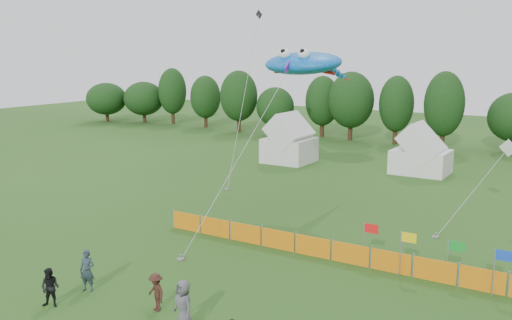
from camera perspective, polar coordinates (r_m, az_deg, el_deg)
The scene contains 13 objects.
ground at distance 22.89m, azimuth -8.27°, elevation -15.35°, with size 160.00×160.00×0.00m, color #234C16.
treeline at distance 61.93m, azimuth 20.84°, elevation 4.65°, with size 104.57×8.78×8.36m.
tent_left at distance 52.53m, azimuth 3.35°, elevation 1.78°, with size 4.15×4.15×3.66m.
tent_right at distance 49.48m, azimuth 16.18°, elevation 0.56°, with size 4.59×3.67×3.24m.
barrier_fence at distance 28.06m, azimuth 9.41°, elevation -9.25°, with size 21.90×0.06×1.00m.
flag_row at distance 26.78m, azimuth 16.80°, elevation -8.59°, with size 6.73×0.81×2.08m.
spectator_a at distance 25.64m, azimuth -16.53°, elevation -10.54°, with size 0.66×0.44×1.82m, color #273541.
spectator_b at distance 24.64m, azimuth -19.89°, elevation -11.92°, with size 0.78×0.61×1.60m, color black.
spectator_c at distance 23.27m, azimuth -9.98°, elevation -12.88°, with size 0.99×0.57×1.53m, color #3A1D17.
spectator_e at distance 21.55m, azimuth -7.25°, elevation -14.22°, with size 0.94×0.61×1.93m, color #4F4F55.
stingray_kite at distance 38.03m, azimuth 5.02°, elevation 9.59°, with size 6.08×20.44×10.30m.
small_kite_white at distance 35.29m, azimuth 22.12°, elevation -1.30°, with size 3.30×5.45×5.06m.
small_kite_dark at distance 45.56m, azimuth -1.07°, elevation 7.08°, with size 2.96×8.69×13.51m.
Camera 1 is at (13.45, -15.57, 10.04)m, focal length 40.00 mm.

